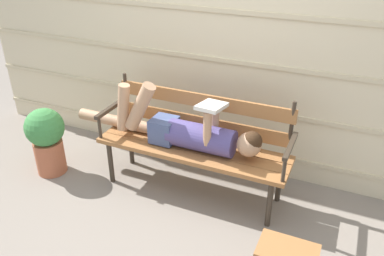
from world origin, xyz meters
name	(u,v)px	position (x,y,z in m)	size (l,w,h in m)	color
ground_plane	(185,199)	(0.00, 0.00, 0.00)	(12.00, 12.00, 0.00)	gray
house_siding	(219,35)	(0.00, 0.70, 1.23)	(5.10, 0.08, 2.46)	beige
park_bench	(195,138)	(0.00, 0.20, 0.49)	(1.61, 0.44, 0.89)	#9E6638
reclining_person	(184,130)	(-0.07, 0.14, 0.58)	(1.72, 0.27, 0.53)	#514784
potted_plant	(46,138)	(-1.31, -0.12, 0.36)	(0.34, 0.34, 0.63)	#AD5B3D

